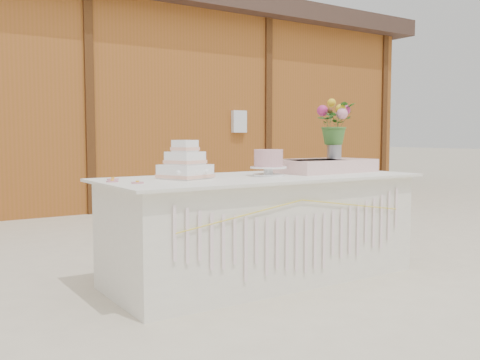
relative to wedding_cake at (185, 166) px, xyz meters
name	(u,v)px	position (x,y,z in m)	size (l,w,h in m)	color
ground	(262,278)	(0.59, -0.10, -0.86)	(80.00, 80.00, 0.00)	beige
barn	(51,99)	(0.58, 5.90, 0.82)	(12.60, 4.60, 3.30)	brown
cake_table	(263,227)	(0.59, -0.10, -0.47)	(2.40, 1.00, 0.77)	white
wedding_cake	(185,166)	(0.00, 0.00, 0.00)	(0.39, 0.39, 0.27)	white
pink_cake_stand	(268,161)	(0.63, -0.12, 0.02)	(0.27, 0.27, 0.20)	white
satin_runner	(323,166)	(1.26, -0.01, -0.04)	(0.83, 0.48, 0.11)	#FFD3CD
flower_vase	(334,149)	(1.43, 0.03, 0.10)	(0.12, 0.12, 0.17)	#A4A4A8
bouquet	(335,118)	(1.43, 0.03, 0.36)	(0.32, 0.28, 0.35)	#3D712D
loose_flowers	(123,180)	(-0.46, 0.00, -0.08)	(0.16, 0.38, 0.02)	#CF7E8C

